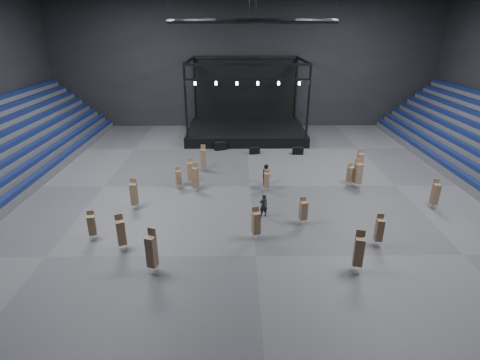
{
  "coord_description": "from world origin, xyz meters",
  "views": [
    {
      "loc": [
        -1.1,
        -29.39,
        12.74
      ],
      "look_at": [
        -0.88,
        -2.0,
        1.4
      ],
      "focal_mm": 28.0,
      "sensor_mm": 36.0,
      "label": 1
    }
  ],
  "objects_px": {
    "chair_stack_11": "(121,232)",
    "chair_stack_15": "(267,180)",
    "stage": "(246,124)",
    "chair_stack_0": "(303,210)",
    "chair_stack_4": "(358,173)",
    "chair_stack_13": "(178,177)",
    "chair_stack_1": "(359,251)",
    "chair_stack_6": "(152,251)",
    "chair_stack_14": "(134,194)",
    "chair_stack_9": "(435,194)",
    "chair_stack_12": "(360,162)",
    "man_center": "(264,205)",
    "crew_member": "(266,174)",
    "chair_stack_10": "(195,177)",
    "chair_stack_3": "(92,225)",
    "chair_stack_7": "(379,230)",
    "flight_case_right": "(298,151)",
    "chair_stack_8": "(190,171)",
    "chair_stack_5": "(203,158)",
    "flight_case_mid": "(254,151)",
    "chair_stack_2": "(256,223)",
    "chair_stack_16": "(351,174)",
    "flight_case_left": "(220,146)"
  },
  "relations": [
    {
      "from": "chair_stack_11",
      "to": "chair_stack_15",
      "type": "height_order",
      "value": "chair_stack_11"
    },
    {
      "from": "stage",
      "to": "chair_stack_0",
      "type": "height_order",
      "value": "stage"
    },
    {
      "from": "chair_stack_4",
      "to": "chair_stack_13",
      "type": "relative_size",
      "value": 1.4
    },
    {
      "from": "chair_stack_1",
      "to": "chair_stack_6",
      "type": "distance_m",
      "value": 11.36
    },
    {
      "from": "chair_stack_1",
      "to": "chair_stack_14",
      "type": "relative_size",
      "value": 1.03
    },
    {
      "from": "chair_stack_9",
      "to": "chair_stack_13",
      "type": "bearing_deg",
      "value": 165.22
    },
    {
      "from": "chair_stack_9",
      "to": "chair_stack_14",
      "type": "distance_m",
      "value": 22.32
    },
    {
      "from": "chair_stack_12",
      "to": "man_center",
      "type": "xyz_separation_m",
      "value": [
        -9.19,
        -7.69,
        -0.46
      ]
    },
    {
      "from": "chair_stack_0",
      "to": "crew_member",
      "type": "xyz_separation_m",
      "value": [
        -2.0,
        7.03,
        -0.15
      ]
    },
    {
      "from": "chair_stack_9",
      "to": "chair_stack_10",
      "type": "relative_size",
      "value": 0.97
    },
    {
      "from": "chair_stack_0",
      "to": "man_center",
      "type": "bearing_deg",
      "value": 142.62
    },
    {
      "from": "chair_stack_3",
      "to": "chair_stack_11",
      "type": "height_order",
      "value": "chair_stack_11"
    },
    {
      "from": "chair_stack_7",
      "to": "chair_stack_15",
      "type": "distance_m",
      "value": 10.48
    },
    {
      "from": "chair_stack_15",
      "to": "chair_stack_14",
      "type": "bearing_deg",
      "value": -158.01
    },
    {
      "from": "flight_case_right",
      "to": "chair_stack_11",
      "type": "xyz_separation_m",
      "value": [
        -13.52,
        -18.31,
        0.85
      ]
    },
    {
      "from": "chair_stack_3",
      "to": "crew_member",
      "type": "xyz_separation_m",
      "value": [
        11.76,
        8.91,
        -0.14
      ]
    },
    {
      "from": "flight_case_right",
      "to": "chair_stack_4",
      "type": "relative_size",
      "value": 0.45
    },
    {
      "from": "chair_stack_8",
      "to": "chair_stack_13",
      "type": "xyz_separation_m",
      "value": [
        -0.91,
        -0.91,
        -0.21
      ]
    },
    {
      "from": "chair_stack_6",
      "to": "chair_stack_8",
      "type": "height_order",
      "value": "chair_stack_6"
    },
    {
      "from": "chair_stack_5",
      "to": "chair_stack_12",
      "type": "distance_m",
      "value": 14.31
    },
    {
      "from": "flight_case_mid",
      "to": "crew_member",
      "type": "bearing_deg",
      "value": -85.54
    },
    {
      "from": "chair_stack_5",
      "to": "chair_stack_4",
      "type": "bearing_deg",
      "value": -17.87
    },
    {
      "from": "chair_stack_2",
      "to": "chair_stack_8",
      "type": "xyz_separation_m",
      "value": [
        -5.21,
        9.06,
        0.05
      ]
    },
    {
      "from": "flight_case_right",
      "to": "chair_stack_12",
      "type": "xyz_separation_m",
      "value": [
        4.58,
        -6.33,
        0.94
      ]
    },
    {
      "from": "flight_case_mid",
      "to": "chair_stack_10",
      "type": "relative_size",
      "value": 0.43
    },
    {
      "from": "chair_stack_4",
      "to": "chair_stack_15",
      "type": "xyz_separation_m",
      "value": [
        -7.7,
        -0.67,
        -0.34
      ]
    },
    {
      "from": "stage",
      "to": "chair_stack_5",
      "type": "distance_m",
      "value": 13.18
    },
    {
      "from": "chair_stack_0",
      "to": "chair_stack_3",
      "type": "distance_m",
      "value": 13.89
    },
    {
      "from": "chair_stack_8",
      "to": "chair_stack_0",
      "type": "bearing_deg",
      "value": -41.12
    },
    {
      "from": "flight_case_right",
      "to": "chair_stack_10",
      "type": "bearing_deg",
      "value": -136.12
    },
    {
      "from": "chair_stack_1",
      "to": "chair_stack_8",
      "type": "height_order",
      "value": "chair_stack_1"
    },
    {
      "from": "chair_stack_8",
      "to": "chair_stack_16",
      "type": "relative_size",
      "value": 1.14
    },
    {
      "from": "chair_stack_12",
      "to": "chair_stack_15",
      "type": "height_order",
      "value": "chair_stack_12"
    },
    {
      "from": "stage",
      "to": "chair_stack_16",
      "type": "relative_size",
      "value": 6.89
    },
    {
      "from": "flight_case_left",
      "to": "flight_case_mid",
      "type": "distance_m",
      "value": 3.98
    },
    {
      "from": "chair_stack_5",
      "to": "man_center",
      "type": "relative_size",
      "value": 1.46
    },
    {
      "from": "flight_case_right",
      "to": "chair_stack_3",
      "type": "xyz_separation_m",
      "value": [
        -15.73,
        -17.09,
        0.68
      ]
    },
    {
      "from": "chair_stack_8",
      "to": "chair_stack_12",
      "type": "distance_m",
      "value": 15.17
    },
    {
      "from": "flight_case_left",
      "to": "chair_stack_8",
      "type": "height_order",
      "value": "chair_stack_8"
    },
    {
      "from": "chair_stack_6",
      "to": "chair_stack_10",
      "type": "relative_size",
      "value": 1.1
    },
    {
      "from": "chair_stack_0",
      "to": "chair_stack_10",
      "type": "height_order",
      "value": "chair_stack_10"
    },
    {
      "from": "chair_stack_1",
      "to": "chair_stack_5",
      "type": "bearing_deg",
      "value": 134.35
    },
    {
      "from": "chair_stack_9",
      "to": "chair_stack_11",
      "type": "relative_size",
      "value": 1.0
    },
    {
      "from": "chair_stack_11",
      "to": "chair_stack_14",
      "type": "relative_size",
      "value": 0.97
    },
    {
      "from": "chair_stack_2",
      "to": "chair_stack_15",
      "type": "relative_size",
      "value": 1.17
    },
    {
      "from": "chair_stack_4",
      "to": "chair_stack_15",
      "type": "distance_m",
      "value": 7.73
    },
    {
      "from": "chair_stack_5",
      "to": "man_center",
      "type": "distance_m",
      "value": 10.49
    },
    {
      "from": "flight_case_mid",
      "to": "chair_stack_11",
      "type": "relative_size",
      "value": 0.44
    },
    {
      "from": "chair_stack_1",
      "to": "chair_stack_3",
      "type": "distance_m",
      "value": 16.29
    },
    {
      "from": "stage",
      "to": "flight_case_left",
      "type": "bearing_deg",
      "value": -116.05
    }
  ]
}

